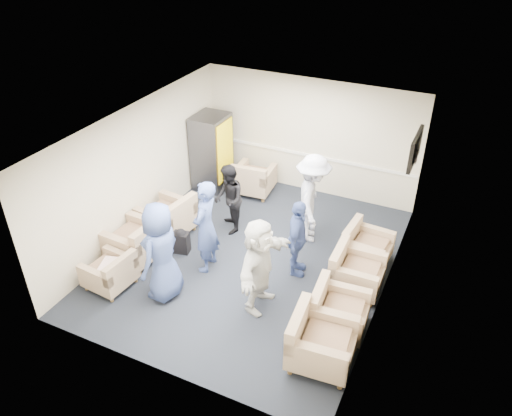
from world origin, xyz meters
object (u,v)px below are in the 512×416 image
at_px(armchair_right_midfar, 354,272).
at_px(vending_machine, 212,152).
at_px(armchair_corner, 253,180).
at_px(armchair_left_near, 111,273).
at_px(person_front_left, 161,252).
at_px(person_front_right, 259,265).
at_px(person_back_left, 229,199).
at_px(armchair_right_far, 365,247).
at_px(person_back_right, 312,199).
at_px(person_mid_left, 206,227).
at_px(armchair_right_near, 318,343).
at_px(armchair_left_mid, 138,243).
at_px(armchair_left_far, 169,219).
at_px(person_mid_right, 297,239).
at_px(armchair_right_midnear, 336,312).

xyz_separation_m(armchair_right_midfar, vending_machine, (-4.08, 2.20, 0.55)).
bearing_deg(armchair_corner, armchair_left_near, 73.51).
xyz_separation_m(person_front_left, person_front_right, (1.60, 0.45, -0.06)).
bearing_deg(armchair_right_midfar, person_back_left, 75.48).
bearing_deg(armchair_right_far, person_back_right, 80.61).
xyz_separation_m(armchair_left_near, person_mid_left, (1.25, 1.22, 0.61)).
xyz_separation_m(armchair_right_midfar, person_back_right, (-1.22, 1.13, 0.58)).
height_order(armchair_right_near, armchair_right_midfar, armchair_right_near).
height_order(armchair_left_mid, person_front_right, person_front_right).
distance_m(person_front_left, person_front_right, 1.66).
height_order(armchair_left_far, armchair_right_midfar, armchair_left_far).
bearing_deg(person_mid_left, armchair_left_mid, -81.90).
height_order(armchair_right_far, person_front_right, person_front_right).
height_order(vending_machine, person_mid_right, vending_machine).
distance_m(vending_machine, person_front_left, 3.93).
bearing_deg(armchair_left_far, person_mid_right, 96.21).
distance_m(armchair_right_midnear, vending_machine, 5.27).
distance_m(armchair_right_midfar, vending_machine, 4.66).
relative_size(armchair_right_near, armchair_right_far, 1.14).
bearing_deg(armchair_corner, vending_machine, -0.97).
relative_size(armchair_right_far, armchair_corner, 0.93).
height_order(armchair_right_near, vending_machine, vending_machine).
bearing_deg(person_mid_right, armchair_left_mid, 96.66).
bearing_deg(person_back_right, person_back_left, 86.89).
height_order(armchair_left_near, person_back_left, person_back_left).
height_order(armchair_right_midnear, armchair_corner, armchair_corner).
height_order(armchair_corner, vending_machine, vending_machine).
distance_m(vending_machine, person_mid_left, 3.14).
bearing_deg(person_back_left, armchair_right_near, 12.82).
relative_size(armchair_left_mid, armchair_right_far, 1.15).
height_order(armchair_left_far, vending_machine, vending_machine).
height_order(armchair_left_far, person_front_right, person_front_right).
xyz_separation_m(armchair_left_mid, armchair_right_near, (3.93, -0.91, -0.01)).
bearing_deg(armchair_corner, armchair_left_far, 64.86).
distance_m(armchair_left_near, armchair_left_far, 1.83).
distance_m(armchair_left_near, person_mid_right, 3.35).
relative_size(armchair_right_midnear, armchair_right_midfar, 1.04).
bearing_deg(person_front_left, person_mid_right, 129.99).
relative_size(vending_machine, person_front_left, 0.98).
bearing_deg(person_mid_left, person_back_left, -177.17).
bearing_deg(armchair_left_near, armchair_right_near, 94.56).
bearing_deg(vending_machine, armchair_left_mid, -87.71).
bearing_deg(armchair_left_near, armchair_right_midnear, 105.70).
bearing_deg(person_mid_right, person_front_left, 118.90).
bearing_deg(person_front_right, armchair_left_near, 106.61).
xyz_separation_m(armchair_corner, person_mid_left, (0.42, -2.85, 0.56)).
bearing_deg(person_mid_left, person_mid_right, 103.40).
bearing_deg(armchair_corner, armchair_right_near, 121.37).
bearing_deg(person_front_right, person_mid_right, -11.56).
xyz_separation_m(armchair_left_near, person_back_left, (1.04, 2.48, 0.44)).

